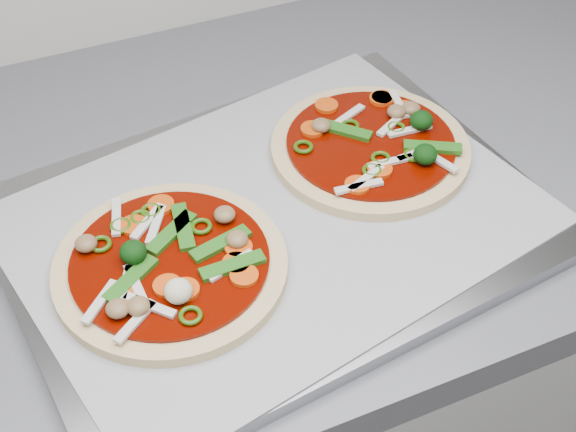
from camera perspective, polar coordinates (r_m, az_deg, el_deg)
name	(u,v)px	position (r m, az deg, el deg)	size (l,w,h in m)	color
base_cabinet	(336,388)	(1.22, 3.44, -12.11)	(3.60, 0.60, 0.86)	beige
countertop	(353,158)	(0.88, 4.67, 4.16)	(3.60, 0.60, 0.04)	slate
baking_tray	(274,223)	(0.76, -0.97, -0.50)	(0.49, 0.36, 0.02)	gray
parchment	(274,216)	(0.76, -0.98, -0.02)	(0.47, 0.34, 0.00)	#9D9DA2
pizza_left	(170,265)	(0.71, -8.40, -3.44)	(0.28, 0.28, 0.04)	#DBC081
pizza_right	(373,146)	(0.83, 6.04, 5.01)	(0.26, 0.26, 0.03)	#DBC081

